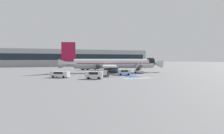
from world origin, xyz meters
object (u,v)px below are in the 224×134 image
(airliner, at_px, (113,64))
(terminal_building, at_px, (65,58))
(service_van_0, at_px, (124,72))
(fuel_tanker, at_px, (89,66))
(service_van_2, at_px, (94,74))
(boarding_stairs_forward, at_px, (139,71))
(service_van_1, at_px, (60,74))
(ground_crew_1, at_px, (126,71))
(service_van_3, at_px, (101,72))
(boarding_stairs_aft, at_px, (98,71))
(ground_crew_0, at_px, (108,71))

(airliner, xyz_separation_m, terminal_building, (-13.67, 75.11, 2.95))
(service_van_0, xyz_separation_m, terminal_building, (-13.85, 86.50, 5.31))
(fuel_tanker, xyz_separation_m, service_van_2, (-6.08, -39.65, -0.57))
(boarding_stairs_forward, xyz_separation_m, service_van_0, (-8.32, -5.63, 0.12))
(boarding_stairs_forward, bearing_deg, fuel_tanker, 127.25)
(service_van_1, relative_size, ground_crew_1, 2.95)
(fuel_tanker, distance_m, service_van_3, 31.79)
(ground_crew_1, bearing_deg, fuel_tanker, 144.74)
(ground_crew_1, bearing_deg, terminal_building, 137.20)
(service_van_1, bearing_deg, boarding_stairs_aft, 162.55)
(airliner, xyz_separation_m, boarding_stairs_aft, (-6.86, -3.37, -2.47))
(boarding_stairs_forward, distance_m, terminal_building, 84.03)
(service_van_1, height_order, terminal_building, terminal_building)
(service_van_2, bearing_deg, terminal_building, -154.80)
(service_van_3, bearing_deg, service_van_2, 57.00)
(service_van_3, xyz_separation_m, ground_crew_0, (3.89, 5.99, -0.19))
(service_van_1, bearing_deg, ground_crew_0, 150.97)
(terminal_building, bearing_deg, fuel_tanker, -81.58)
(service_van_0, bearing_deg, service_van_3, -76.49)
(ground_crew_1, bearing_deg, service_van_1, -126.34)
(airliner, height_order, terminal_building, terminal_building)
(service_van_3, bearing_deg, ground_crew_1, -156.80)
(ground_crew_0, distance_m, ground_crew_1, 7.25)
(airliner, bearing_deg, service_van_3, -24.53)
(airliner, distance_m, service_van_3, 14.01)
(airliner, distance_m, service_van_0, 11.63)
(service_van_3, distance_m, ground_crew_1, 12.77)
(ground_crew_0, height_order, ground_crew_1, ground_crew_1)
(ground_crew_0, bearing_deg, boarding_stairs_forward, -141.87)
(ground_crew_0, bearing_deg, service_van_3, 96.05)
(airliner, xyz_separation_m, service_van_2, (-11.62, -19.48, -2.26))
(boarding_stairs_aft, relative_size, ground_crew_0, 3.22)
(service_van_3, bearing_deg, service_van_0, 174.97)
(boarding_stairs_forward, xyz_separation_m, service_van_1, (-28.59, -7.44, 0.10))
(fuel_tanker, relative_size, ground_crew_1, 4.97)
(boarding_stairs_aft, distance_m, terminal_building, 78.97)
(terminal_building, bearing_deg, service_van_3, -85.99)
(service_van_0, xyz_separation_m, ground_crew_1, (3.36, 6.11, -0.03))
(ground_crew_1, bearing_deg, boarding_stairs_forward, 29.60)
(airliner, height_order, boarding_stairs_forward, airliner)
(ground_crew_1, bearing_deg, airliner, 158.91)
(service_van_0, bearing_deg, boarding_stairs_aft, -126.35)
(service_van_1, distance_m, terminal_building, 88.71)
(boarding_stairs_forward, relative_size, boarding_stairs_aft, 1.00)
(airliner, bearing_deg, service_van_1, -47.86)
(boarding_stairs_forward, distance_m, ground_crew_0, 12.20)
(service_van_3, bearing_deg, terminal_building, -92.14)
(service_van_0, height_order, terminal_building, terminal_building)
(service_van_0, distance_m, service_van_3, 7.78)
(service_van_1, relative_size, service_van_3, 1.10)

